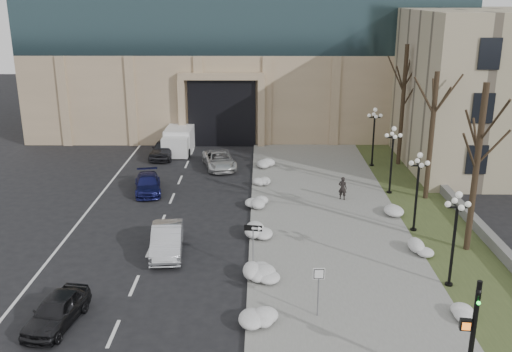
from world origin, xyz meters
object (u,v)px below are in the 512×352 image
at_px(one_way_sign, 256,234).
at_px(keep_sign, 319,282).
at_px(lamppost_a, 455,226).
at_px(car_a, 57,311).
at_px(car_c, 148,184).
at_px(box_truck, 180,139).
at_px(car_d, 219,160).
at_px(car_b, 167,240).
at_px(pedestrian, 343,188).
at_px(traffic_signal, 471,340).
at_px(lamppost_c, 392,151).
at_px(lamppost_b, 418,181).
at_px(car_e, 165,149).
at_px(lamppost_d, 374,129).

relative_size(one_way_sign, keep_sign, 1.06).
relative_size(one_way_sign, lamppost_a, 0.52).
bearing_deg(car_a, one_way_sign, 39.80).
distance_m(car_a, car_c, 16.61).
distance_m(box_truck, one_way_sign, 24.06).
distance_m(car_d, one_way_sign, 17.93).
relative_size(car_b, pedestrian, 2.90).
bearing_deg(lamppost_a, car_c, 141.47).
distance_m(box_truck, traffic_signal, 35.01).
bearing_deg(lamppost_c, car_b, -145.61).
relative_size(pedestrian, lamppost_b, 0.33).
distance_m(car_e, box_truck, 2.62).
distance_m(car_c, keep_sign, 19.01).
bearing_deg(box_truck, car_e, -111.13).
bearing_deg(keep_sign, traffic_signal, -48.63).
relative_size(lamppost_b, lamppost_c, 1.00).
distance_m(car_a, box_truck, 27.88).
xyz_separation_m(keep_sign, lamppost_d, (6.42, 22.24, 1.36)).
distance_m(one_way_sign, lamppost_a, 9.23).
xyz_separation_m(car_b, lamppost_a, (13.78, -3.57, 2.33)).
xyz_separation_m(car_a, pedestrian, (13.83, 14.98, 0.24)).
bearing_deg(keep_sign, car_c, 120.10).
bearing_deg(car_a, car_d, 86.44).
bearing_deg(box_truck, lamppost_a, -56.05).
bearing_deg(car_d, lamppost_c, -40.15).
xyz_separation_m(car_b, car_d, (1.68, 15.52, -0.08)).
xyz_separation_m(lamppost_b, lamppost_d, (0.00, 13.00, 0.00)).
distance_m(car_b, keep_sign, 9.74).
distance_m(lamppost_c, lamppost_d, 6.50).
bearing_deg(lamppost_c, car_c, 179.14).
distance_m(lamppost_a, lamppost_c, 13.00).
relative_size(car_c, lamppost_d, 0.88).
bearing_deg(one_way_sign, pedestrian, 69.68).
relative_size(car_b, box_truck, 0.69).
relative_size(car_c, car_e, 0.93).
distance_m(traffic_signal, lamppost_b, 14.17).
xyz_separation_m(car_c, car_d, (4.54, 5.83, 0.05)).
bearing_deg(car_e, one_way_sign, -62.92).
relative_size(traffic_signal, lamppost_d, 0.91).
xyz_separation_m(car_d, car_e, (-4.80, 3.00, 0.11)).
relative_size(box_truck, lamppost_d, 1.36).
bearing_deg(keep_sign, one_way_sign, 119.55).
bearing_deg(one_way_sign, car_e, 119.48).
relative_size(keep_sign, lamppost_d, 0.49).
bearing_deg(car_d, keep_sign, -88.87).
xyz_separation_m(one_way_sign, lamppost_d, (9.05, 18.03, 1.04)).
bearing_deg(car_c, traffic_signal, -65.74).
relative_size(car_d, lamppost_b, 0.99).
height_order(car_d, traffic_signal, traffic_signal).
bearing_deg(one_way_sign, car_c, 131.42).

